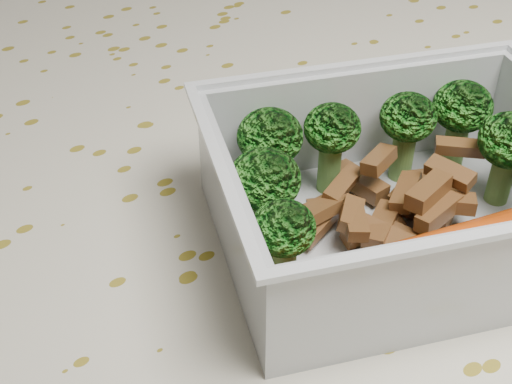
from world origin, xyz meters
TOP-DOWN VIEW (x-y plane):
  - dining_table at (0.00, 0.00)m, footprint 1.40×0.90m
  - tablecloth at (0.00, 0.00)m, footprint 1.46×0.96m
  - lunch_container at (0.05, -0.04)m, footprint 0.23×0.21m
  - broccoli_florets at (0.05, -0.02)m, footprint 0.17×0.14m
  - meat_pile at (0.05, -0.03)m, footprint 0.12×0.08m
  - sausage at (0.03, -0.08)m, footprint 0.16×0.06m

SIDE VIEW (x-z plane):
  - dining_table at x=0.00m, z-range 0.29..1.04m
  - tablecloth at x=0.00m, z-range 0.62..0.81m
  - meat_pile at x=0.05m, z-range 0.76..0.79m
  - lunch_container at x=0.05m, z-range 0.75..0.81m
  - sausage at x=0.03m, z-range 0.77..0.79m
  - broccoli_florets at x=0.05m, z-range 0.77..0.82m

